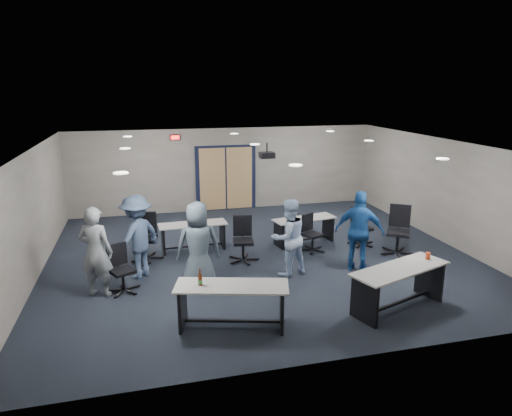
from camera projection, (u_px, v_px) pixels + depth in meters
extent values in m
plane|color=black|center=(260.00, 256.00, 11.15)|extent=(10.00, 10.00, 0.00)
cube|color=slate|center=(226.00, 169.00, 15.01)|extent=(10.00, 0.04, 2.70)
cube|color=slate|center=(338.00, 279.00, 6.59)|extent=(10.00, 0.04, 2.70)
cube|color=slate|center=(31.00, 217.00, 9.62)|extent=(0.04, 9.00, 2.70)
cube|color=slate|center=(444.00, 191.00, 11.97)|extent=(0.04, 9.00, 2.70)
cube|color=white|center=(260.00, 146.00, 10.44)|extent=(10.00, 9.00, 0.04)
cube|color=black|center=(226.00, 179.00, 15.06)|extent=(2.00, 0.06, 2.20)
cube|color=tan|center=(213.00, 179.00, 14.93)|extent=(0.85, 0.04, 2.05)
cube|color=tan|center=(239.00, 178.00, 15.14)|extent=(0.85, 0.04, 2.05)
cube|color=black|center=(175.00, 137.00, 14.29)|extent=(0.32, 0.05, 0.18)
cube|color=#FF0C0C|center=(175.00, 137.00, 14.27)|extent=(0.26, 0.02, 0.12)
cylinder|color=black|center=(267.00, 148.00, 11.01)|extent=(0.04, 0.04, 0.24)
cube|color=black|center=(267.00, 155.00, 11.06)|extent=(0.35, 0.30, 0.14)
cylinder|color=black|center=(269.00, 156.00, 10.92)|extent=(0.08, 0.03, 0.08)
cube|color=#A29F99|center=(232.00, 286.00, 7.71)|extent=(2.02, 1.13, 0.03)
cube|color=black|center=(183.00, 306.00, 7.83)|extent=(0.21, 0.58, 0.75)
cube|color=black|center=(282.00, 307.00, 7.80)|extent=(0.21, 0.58, 0.75)
cube|color=black|center=(232.00, 321.00, 7.89)|extent=(1.66, 0.50, 0.04)
cube|color=#A29F99|center=(400.00, 269.00, 8.35)|extent=(2.12, 1.30, 0.03)
cube|color=black|center=(364.00, 301.00, 7.98)|extent=(0.26, 0.60, 0.78)
cube|color=black|center=(429.00, 278.00, 8.93)|extent=(0.26, 0.60, 0.78)
cube|color=black|center=(397.00, 303.00, 8.53)|extent=(1.71, 0.64, 0.04)
cylinder|color=red|center=(428.00, 256.00, 8.74)|extent=(0.09, 0.09, 0.13)
cube|color=#A29F99|center=(193.00, 224.00, 11.43)|extent=(1.72, 0.65, 0.03)
cube|color=black|center=(163.00, 240.00, 11.31)|extent=(0.07, 0.52, 0.66)
cube|color=black|center=(222.00, 234.00, 11.73)|extent=(0.07, 0.52, 0.66)
cube|color=black|center=(194.00, 246.00, 11.58)|extent=(1.51, 0.12, 0.04)
cube|color=#A29F99|center=(304.00, 219.00, 11.91)|extent=(1.75, 0.85, 0.03)
cube|color=black|center=(279.00, 235.00, 11.70)|extent=(0.14, 0.51, 0.65)
cube|color=black|center=(328.00, 228.00, 12.29)|extent=(0.14, 0.51, 0.65)
cube|color=black|center=(304.00, 239.00, 12.06)|extent=(1.47, 0.31, 0.04)
imported|color=gray|center=(96.00, 252.00, 8.86)|extent=(0.78, 0.66, 1.83)
imported|color=#4C5C68|center=(198.00, 246.00, 9.19)|extent=(0.92, 0.62, 1.83)
imported|color=#C0D9FF|center=(289.00, 237.00, 9.89)|extent=(0.96, 0.83, 1.70)
imported|color=#1A4C92|center=(360.00, 231.00, 10.09)|extent=(1.14, 0.95, 1.83)
imported|color=#44597B|center=(137.00, 237.00, 9.73)|extent=(1.32, 1.31, 1.83)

